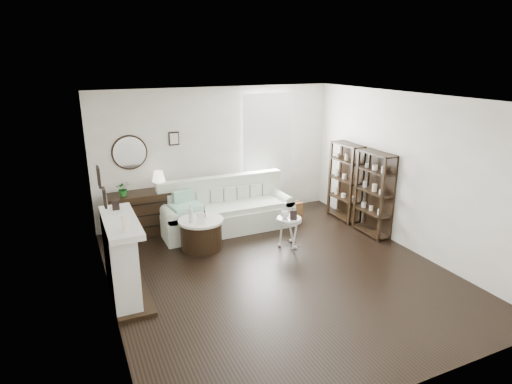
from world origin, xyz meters
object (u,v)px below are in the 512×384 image
sofa (226,212)px  drum_table (201,234)px  dresser (142,213)px  pedestal_table (289,220)px

sofa → drum_table: bearing=-136.0°
dresser → drum_table: dresser is taller
sofa → pedestal_table: 1.46m
drum_table → pedestal_table: (1.45, -0.55, 0.21)m
dresser → pedestal_table: 2.81m
sofa → drum_table: 1.02m
sofa → dresser: (-1.56, 0.39, 0.08)m
pedestal_table → dresser: bearing=144.0°
dresser → drum_table: 1.38m
drum_table → sofa: bearing=44.0°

